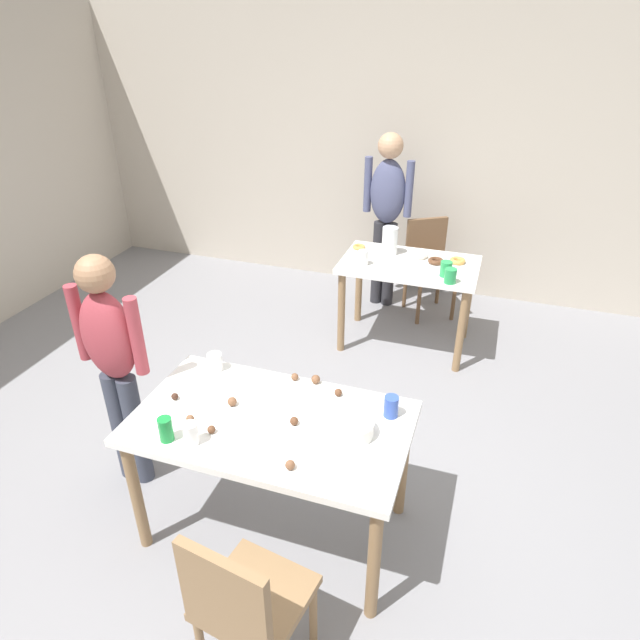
% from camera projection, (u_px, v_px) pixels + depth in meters
% --- Properties ---
extents(ground_plane, '(6.40, 6.40, 0.00)m').
position_uv_depth(ground_plane, '(267.00, 500.00, 3.21)').
color(ground_plane, gray).
extents(wall_back, '(6.40, 0.10, 2.60)m').
position_uv_depth(wall_back, '(395.00, 156.00, 5.22)').
color(wall_back, '#BCB2A3').
rests_on(wall_back, ground_plane).
extents(dining_table_near, '(1.35, 0.77, 0.75)m').
position_uv_depth(dining_table_near, '(271.00, 435.00, 2.73)').
color(dining_table_near, white).
rests_on(dining_table_near, ground_plane).
extents(dining_table_far, '(1.08, 0.66, 0.75)m').
position_uv_depth(dining_table_far, '(408.00, 276.00, 4.44)').
color(dining_table_far, white).
rests_on(dining_table_far, ground_plane).
extents(chair_near_table, '(0.46, 0.46, 0.87)m').
position_uv_depth(chair_near_table, '(244.00, 603.00, 2.13)').
color(chair_near_table, olive).
rests_on(chair_near_table, ground_plane).
extents(chair_far_table, '(0.55, 0.55, 0.87)m').
position_uv_depth(chair_far_table, '(429.00, 261.00, 5.04)').
color(chair_far_table, brown).
rests_on(chair_far_table, ground_plane).
extents(person_girl_near, '(0.45, 0.22, 1.45)m').
position_uv_depth(person_girl_near, '(113.00, 356.00, 2.97)').
color(person_girl_near, '#383D4C').
rests_on(person_girl_near, ground_plane).
extents(person_adult_far, '(0.45, 0.23, 1.61)m').
position_uv_depth(person_adult_far, '(387.00, 206.00, 4.94)').
color(person_adult_far, '#28282D').
rests_on(person_adult_far, ground_plane).
extents(mixing_bowl, '(0.21, 0.21, 0.08)m').
position_uv_depth(mixing_bowl, '(352.00, 427.00, 2.58)').
color(mixing_bowl, white).
rests_on(mixing_bowl, dining_table_near).
extents(soda_can, '(0.07, 0.07, 0.12)m').
position_uv_depth(soda_can, '(166.00, 429.00, 2.54)').
color(soda_can, '#198438').
rests_on(soda_can, dining_table_near).
extents(fork_near, '(0.17, 0.02, 0.01)m').
position_uv_depth(fork_near, '(275.00, 453.00, 2.48)').
color(fork_near, silver).
rests_on(fork_near, dining_table_near).
extents(cup_near_0, '(0.07, 0.07, 0.11)m').
position_uv_depth(cup_near_0, '(191.00, 434.00, 2.52)').
color(cup_near_0, white).
rests_on(cup_near_0, dining_table_near).
extents(cup_near_1, '(0.07, 0.07, 0.11)m').
position_uv_depth(cup_near_1, '(391.00, 407.00, 2.69)').
color(cup_near_1, '#3351B2').
rests_on(cup_near_1, dining_table_near).
extents(cup_near_2, '(0.08, 0.08, 0.10)m').
position_uv_depth(cup_near_2, '(215.00, 362.00, 3.04)').
color(cup_near_2, white).
rests_on(cup_near_2, dining_table_near).
extents(cake_ball_0, '(0.05, 0.05, 0.05)m').
position_uv_depth(cake_ball_0, '(316.00, 379.00, 2.94)').
color(cake_ball_0, brown).
rests_on(cake_ball_0, dining_table_near).
extents(cake_ball_1, '(0.04, 0.04, 0.04)m').
position_uv_depth(cake_ball_1, '(211.00, 430.00, 2.60)').
color(cake_ball_1, brown).
rests_on(cake_ball_1, dining_table_near).
extents(cake_ball_2, '(0.04, 0.04, 0.04)m').
position_uv_depth(cake_ball_2, '(175.00, 396.00, 2.82)').
color(cake_ball_2, '#3D2319').
rests_on(cake_ball_2, dining_table_near).
extents(cake_ball_3, '(0.05, 0.05, 0.05)m').
position_uv_depth(cake_ball_3, '(232.00, 402.00, 2.78)').
color(cake_ball_3, brown).
rests_on(cake_ball_3, dining_table_near).
extents(cake_ball_4, '(0.04, 0.04, 0.04)m').
position_uv_depth(cake_ball_4, '(338.00, 392.00, 2.85)').
color(cake_ball_4, brown).
rests_on(cake_ball_4, dining_table_near).
extents(cake_ball_5, '(0.04, 0.04, 0.04)m').
position_uv_depth(cake_ball_5, '(290.00, 465.00, 2.39)').
color(cake_ball_5, brown).
rests_on(cake_ball_5, dining_table_near).
extents(cake_ball_6, '(0.04, 0.04, 0.04)m').
position_uv_depth(cake_ball_6, '(295.00, 377.00, 2.97)').
color(cake_ball_6, brown).
rests_on(cake_ball_6, dining_table_near).
extents(cake_ball_7, '(0.04, 0.04, 0.04)m').
position_uv_depth(cake_ball_7, '(190.00, 419.00, 2.67)').
color(cake_ball_7, brown).
rests_on(cake_ball_7, dining_table_near).
extents(cake_ball_8, '(0.04, 0.04, 0.04)m').
position_uv_depth(cake_ball_8, '(294.00, 421.00, 2.65)').
color(cake_ball_8, brown).
rests_on(cake_ball_8, dining_table_near).
extents(pitcher_far, '(0.13, 0.13, 0.23)m').
position_uv_depth(pitcher_far, '(390.00, 241.00, 4.48)').
color(pitcher_far, white).
rests_on(pitcher_far, dining_table_far).
extents(cup_far_0, '(0.09, 0.09, 0.12)m').
position_uv_depth(cup_far_0, '(446.00, 269.00, 4.13)').
color(cup_far_0, green).
rests_on(cup_far_0, dining_table_far).
extents(cup_far_1, '(0.09, 0.09, 0.11)m').
position_uv_depth(cup_far_1, '(450.00, 276.00, 4.02)').
color(cup_far_1, green).
rests_on(cup_far_1, dining_table_far).
extents(cup_far_2, '(0.08, 0.08, 0.12)m').
position_uv_depth(cup_far_2, '(363.00, 258.00, 4.31)').
color(cup_far_2, white).
rests_on(cup_far_2, dining_table_far).
extents(donut_far_0, '(0.11, 0.11, 0.03)m').
position_uv_depth(donut_far_0, '(359.00, 247.00, 4.63)').
color(donut_far_0, gold).
rests_on(donut_far_0, dining_table_far).
extents(donut_far_1, '(0.12, 0.12, 0.04)m').
position_uv_depth(donut_far_1, '(458.00, 261.00, 4.36)').
color(donut_far_1, gold).
rests_on(donut_far_1, dining_table_far).
extents(donut_far_2, '(0.12, 0.12, 0.04)m').
position_uv_depth(donut_far_2, '(436.00, 261.00, 4.36)').
color(donut_far_2, brown).
rests_on(donut_far_2, dining_table_far).
extents(donut_far_3, '(0.13, 0.13, 0.04)m').
position_uv_depth(donut_far_3, '(419.00, 255.00, 4.46)').
color(donut_far_3, white).
rests_on(donut_far_3, dining_table_far).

